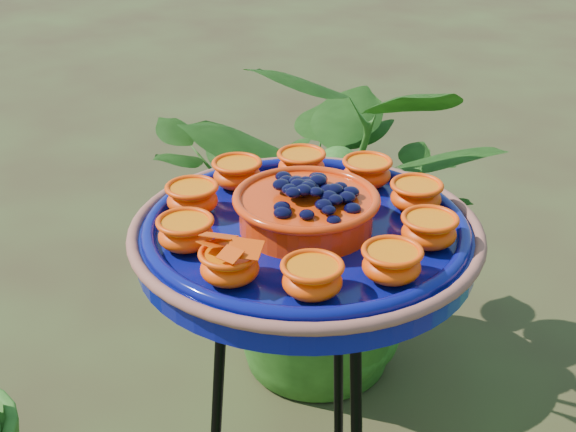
# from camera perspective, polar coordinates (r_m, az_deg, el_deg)

# --- Properties ---
(feeder_dish) EXTENTS (0.57, 0.57, 0.11)m
(feeder_dish) POSITION_cam_1_polar(r_m,az_deg,el_deg) (1.08, 1.28, -0.94)
(feeder_dish) COLOR #080D61
(feeder_dish) RESTS_ON tripod_stand
(shrub_back_left) EXTENTS (1.08, 1.01, 0.98)m
(shrub_back_left) POSITION_cam_1_polar(r_m,az_deg,el_deg) (2.14, 3.47, 0.23)
(shrub_back_left) COLOR #204913
(shrub_back_left) RESTS_ON ground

